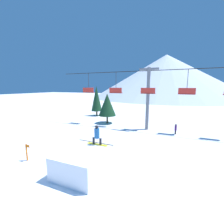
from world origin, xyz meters
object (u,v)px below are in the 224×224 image
Objects in this scene: snowboarder at (97,135)px; trail_marker at (27,152)px; distant_skier at (176,129)px; pine_tree_near at (107,105)px; snow_ramp at (83,162)px.

snowboarder is 5.59m from trail_marker.
distant_skier is at bearing 48.32° from trail_marker.
distant_skier is at bearing -9.93° from pine_tree_near.
snow_ramp reaches higher than trail_marker.
distant_skier is (10.21, 11.46, -0.04)m from trail_marker.
snow_ramp is 1.97m from snowboarder.
snowboarder is at bearing 76.98° from snow_ramp.
trail_marker is (-4.83, -0.36, -0.04)m from snow_ramp.
snowboarder reaches higher than distant_skier.
trail_marker is 1.06× the size of distant_skier.
snow_ramp is at bearing -71.28° from pine_tree_near.
pine_tree_near is (-4.34, 12.81, 2.11)m from snow_ramp.
snow_ramp is at bearing 4.22° from trail_marker.
snowboarder is 1.21× the size of trail_marker.
pine_tree_near is at bearing 170.07° from distant_skier.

